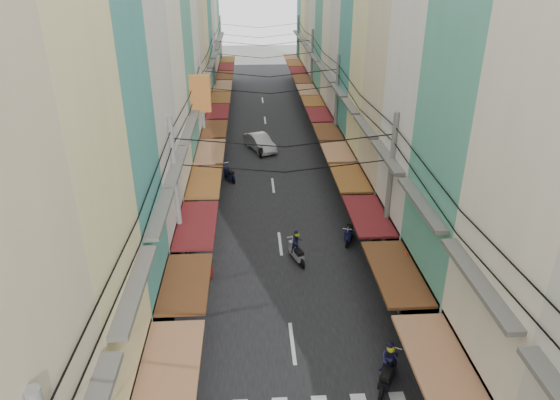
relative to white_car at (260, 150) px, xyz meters
name	(u,v)px	position (x,y,z in m)	size (l,w,h in m)	color
ground	(289,312)	(0.69, -21.43, 0.00)	(160.00, 160.00, 0.00)	slate
road	(269,156)	(0.69, -1.43, 0.01)	(10.00, 80.00, 0.02)	black
sidewalk_left	(188,157)	(-5.81, -1.43, 0.03)	(3.00, 80.00, 0.06)	slate
sidewalk_right	(349,154)	(7.19, -1.43, 0.03)	(3.00, 80.00, 0.06)	slate
building_row_left	(149,35)	(-7.23, -4.86, 9.78)	(7.80, 67.67, 23.70)	silver
building_row_right	(388,39)	(8.60, -4.98, 9.41)	(7.80, 68.98, 22.59)	teal
utility_poles	(272,88)	(0.69, -6.41, 6.59)	(10.20, 66.13, 8.20)	slate
white_car	(260,150)	(0.00, 0.00, 0.00)	(4.60, 1.80, 1.62)	#BCBCC0
bicycle	(480,353)	(8.12, -24.43, 0.00)	(0.62, 1.65, 1.14)	black
moving_scooters	(289,254)	(1.01, -17.37, 0.54)	(8.03, 26.30, 1.94)	black
parked_scooters	(402,375)	(4.49, -25.89, 0.46)	(12.76, 12.14, 0.98)	black
pedestrians	(178,290)	(-4.18, -20.88, 1.05)	(12.45, 26.69, 2.23)	#2A212C
market_umbrella	(465,305)	(7.14, -24.36, 2.34)	(2.52, 2.52, 2.66)	#B2B2B7
traffic_sign	(404,269)	(5.53, -21.77, 2.30)	(0.10, 0.69, 3.13)	slate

